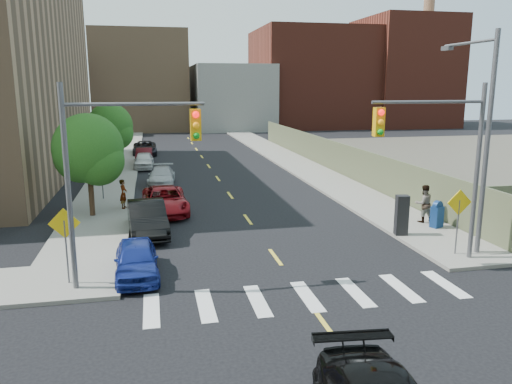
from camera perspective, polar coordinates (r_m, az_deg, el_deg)
name	(u,v)px	position (r m, az deg, el deg)	size (l,w,h in m)	color
ground	(351,360)	(13.70, 10.80, -18.35)	(160.00, 160.00, 0.00)	black
sidewalk_nw	(123,153)	(52.87, -15.01, 4.27)	(3.50, 73.00, 0.15)	gray
sidewalk_ne	(270,150)	(54.25, 1.61, 4.87)	(3.50, 73.00, 0.15)	gray
fence_north	(330,155)	(41.79, 8.41, 4.20)	(0.12, 44.00, 2.50)	#5A5E42
gravel_lot	(507,160)	(52.80, 26.71, 3.33)	(36.00, 42.00, 0.06)	#595447
bg_bldg_west	(31,91)	(82.66, -24.28, 10.43)	(14.00, 18.00, 12.00)	#592319
bg_bldg_midwest	(141,81)	(82.85, -12.98, 12.22)	(14.00, 16.00, 15.00)	#8C6B4C
bg_bldg_center	(231,97)	(81.86, -2.90, 10.76)	(12.00, 16.00, 10.00)	gray
bg_bldg_east	(310,79)	(87.06, 6.23, 12.75)	(18.00, 18.00, 16.00)	#592319
bg_bldg_fareast	(403,73)	(91.48, 16.48, 12.93)	(14.00, 16.00, 18.00)	#592319
smokestack	(427,43)	(93.66, 18.91, 15.82)	(1.80, 1.80, 28.00)	#8C6B4C
signal_nw	(115,159)	(17.05, -15.86, 3.66)	(4.59, 0.30, 7.00)	#59595E
signal_ne	(443,150)	(20.12, 20.63, 4.56)	(4.59, 0.30, 7.00)	#59595E
streetlight_ne	(482,128)	(22.03, 24.43, 6.66)	(0.25, 3.70, 9.00)	#59595E
warn_sign_nw	(65,232)	(18.28, -21.00, -4.28)	(1.06, 0.06, 2.83)	#59595E
warn_sign_ne	(459,210)	(21.63, 22.16, -1.91)	(1.06, 0.06, 2.83)	#59595E
warn_sign_midwest	(101,169)	(31.38, -17.25, 2.56)	(1.06, 0.06, 2.83)	#59595E
tree_west_near	(88,153)	(27.30, -18.60, 4.27)	(3.66, 3.64, 5.52)	#332114
tree_west_far	(110,129)	(42.15, -16.32, 6.96)	(3.66, 3.64, 5.52)	#332114
parked_car_blue	(136,260)	(18.92, -13.51, -7.51)	(1.55, 3.85, 1.31)	navy
parked_car_black	(147,218)	(24.01, -12.33, -2.94)	(1.66, 4.75, 1.57)	black
parked_car_red	(165,200)	(27.83, -10.37, -0.94)	(2.36, 5.12, 1.42)	maroon
parked_car_silver	(162,176)	(35.73, -10.75, 1.80)	(1.79, 4.40, 1.28)	#A3A6AA
parked_car_white	(144,160)	(43.17, -12.70, 3.53)	(1.62, 4.03, 1.37)	silver
parked_car_maroon	(144,156)	(46.29, -12.66, 4.08)	(1.42, 4.08, 1.34)	#460E12
parked_car_grey	(145,148)	(51.69, -12.60, 4.92)	(2.31, 5.01, 1.39)	#222127
mailbox	(437,214)	(25.64, 19.98, -2.42)	(0.66, 0.58, 1.32)	navy
payphone	(402,215)	(23.80, 16.31, -2.56)	(0.55, 0.45, 1.85)	black
pedestrian_west	(123,194)	(28.78, -14.91, -0.20)	(0.60, 0.39, 1.63)	gray
pedestrian_east	(424,204)	(26.34, 18.62, -1.26)	(0.92, 0.72, 1.90)	gray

